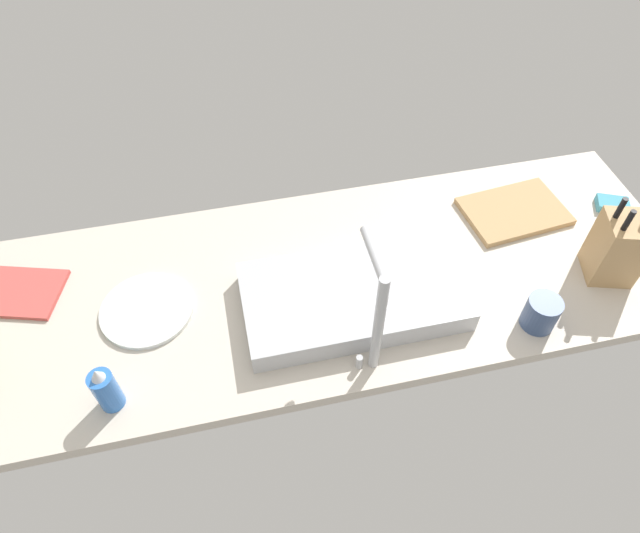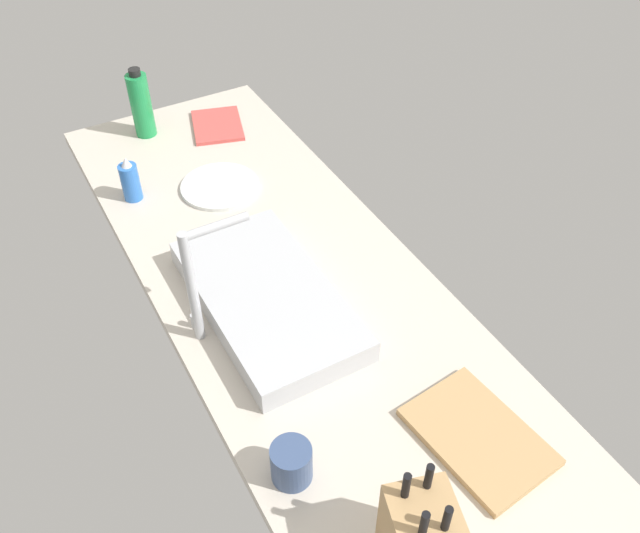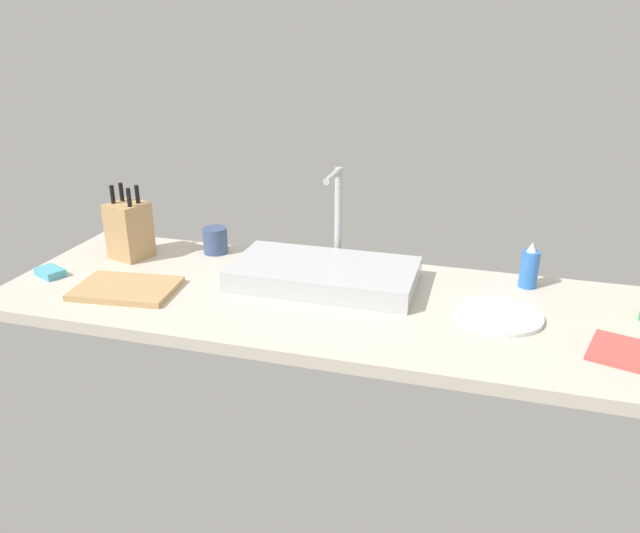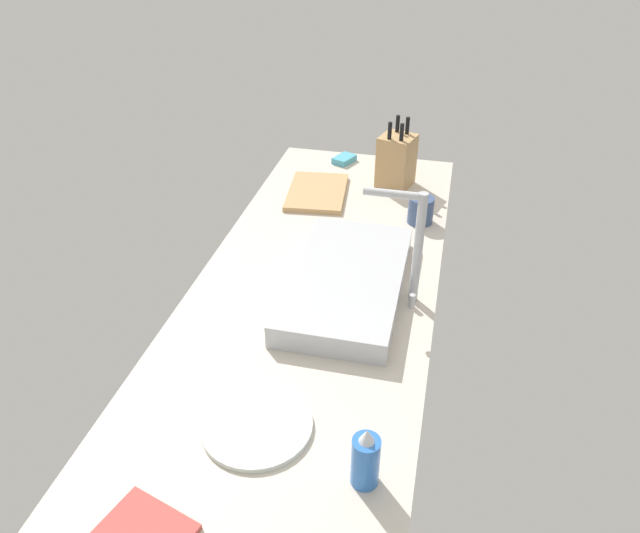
{
  "view_description": "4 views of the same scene",
  "coord_description": "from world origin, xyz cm",
  "views": [
    {
      "loc": [
        21.08,
        89.83,
        118.87
      ],
      "look_at": [
        1.62,
        2.96,
        12.97
      ],
      "focal_mm": 31.2,
      "sensor_mm": 36.0,
      "label": 1
    },
    {
      "loc": [
        -112.49,
        54.45,
        126.6
      ],
      "look_at": [
        -6.8,
        -4.81,
        12.24
      ],
      "focal_mm": 38.24,
      "sensor_mm": 36.0,
      "label": 2
    },
    {
      "loc": [
        40.59,
        -156.59,
        78.33
      ],
      "look_at": [
        -4.59,
        1.52,
        12.23
      ],
      "focal_mm": 34.58,
      "sensor_mm": 36.0,
      "label": 3
    },
    {
      "loc": [
        126.5,
        32.34,
        101.43
      ],
      "look_at": [
        -3.7,
        1.96,
        11.72
      ],
      "focal_mm": 33.77,
      "sensor_mm": 36.0,
      "label": 4
    }
  ],
  "objects": [
    {
      "name": "knife_block",
      "position": [
        -74.33,
        13.57,
        13.09
      ],
      "size": [
        14.12,
        14.17,
        24.73
      ],
      "rotation": [
        0.0,
        0.0,
        -0.29
      ],
      "color": "tan",
      "rests_on": "countertop_slab"
    },
    {
      "name": "dish_sponge",
      "position": [
        -89.89,
        -8.34,
        4.7
      ],
      "size": [
        10.66,
        9.14,
        2.4
      ],
      "primitive_type": "cube",
      "rotation": [
        0.0,
        0.0,
        -0.42
      ],
      "color": "#4CA3BC",
      "rests_on": "countertop_slab"
    },
    {
      "name": "dinner_plate",
      "position": [
        45.99,
        -0.26,
        4.1
      ],
      "size": [
        23.46,
        23.46,
        1.2
      ],
      "primitive_type": "cylinder",
      "color": "silver",
      "rests_on": "countertop_slab"
    },
    {
      "name": "coffee_mug",
      "position": [
        -48.74,
        25.07,
        7.94
      ],
      "size": [
        8.3,
        8.3,
        8.88
      ],
      "primitive_type": "cylinder",
      "color": "#384C75",
      "rests_on": "countertop_slab"
    },
    {
      "name": "countertop_slab",
      "position": [
        0.0,
        0.0,
        1.75
      ],
      "size": [
        198.32,
        67.1,
        3.5
      ],
      "primitive_type": "cube",
      "color": "beige",
      "rests_on": "ground"
    },
    {
      "name": "faucet",
      "position": [
        -5.69,
        25.49,
        22.39
      ],
      "size": [
        5.5,
        15.93,
        31.94
      ],
      "color": "#B7BABF",
      "rests_on": "countertop_slab"
    },
    {
      "name": "cutting_board",
      "position": [
        -60.32,
        -12.35,
        4.4
      ],
      "size": [
        30.87,
        22.72,
        1.8
      ],
      "primitive_type": "cube",
      "rotation": [
        0.0,
        0.0,
        0.1
      ],
      "color": "tan",
      "rests_on": "countertop_slab"
    },
    {
      "name": "sink_basin",
      "position": [
        -5.46,
        9.12,
        6.69
      ],
      "size": [
        55.2,
        29.48,
        6.39
      ],
      "primitive_type": "cube",
      "color": "#B7BABF",
      "rests_on": "countertop_slab"
    },
    {
      "name": "dish_towel",
      "position": [
        78.02,
        -12.78,
        4.1
      ],
      "size": [
        24.53,
        21.21,
        1.2
      ],
      "primitive_type": "cube",
      "rotation": [
        0.0,
        0.0,
        -0.29
      ],
      "color": "#CC4C47",
      "rests_on": "countertop_slab"
    },
    {
      "name": "soap_bottle",
      "position": [
        53.95,
        24.07,
        9.63
      ],
      "size": [
        5.42,
        5.42,
        14.08
      ],
      "color": "blue",
      "rests_on": "countertop_slab"
    }
  ]
}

